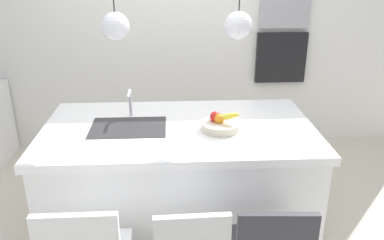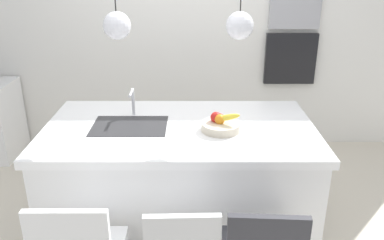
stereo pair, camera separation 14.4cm
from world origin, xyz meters
name	(u,v)px [view 2 (the right image)]	position (x,y,z in m)	size (l,w,h in m)	color
floor	(180,223)	(0.00, 0.00, 0.00)	(6.60, 6.60, 0.00)	beige
back_wall	(183,33)	(0.00, 1.65, 1.30)	(6.00, 0.10, 2.60)	silver
kitchen_island	(179,177)	(0.00, 0.00, 0.45)	(2.03, 1.14, 0.89)	white
sink_basin	(129,127)	(-0.38, 0.00, 0.88)	(0.56, 0.40, 0.02)	#2D2D30
faucet	(132,99)	(-0.38, 0.21, 1.03)	(0.02, 0.17, 0.22)	silver
fruit_bowl	(220,124)	(0.30, -0.08, 0.93)	(0.29, 0.29, 0.16)	beige
microwave	(294,12)	(1.18, 1.58, 1.53)	(0.54, 0.08, 0.34)	#9E9EA3
oven	(289,59)	(1.18, 1.58, 1.03)	(0.56, 0.08, 0.56)	black
pendant_light_left	(116,25)	(-0.42, 0.00, 1.63)	(0.19, 0.19, 0.79)	silver
pendant_light_right	(239,25)	(0.42, 0.00, 1.63)	(0.19, 0.19, 0.79)	silver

